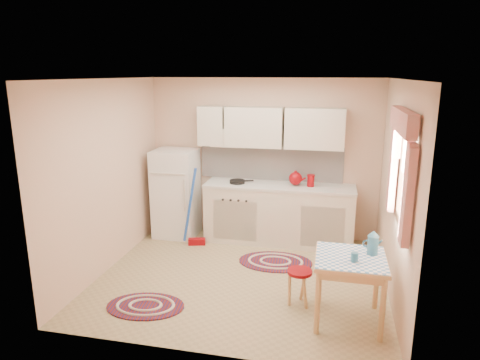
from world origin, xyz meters
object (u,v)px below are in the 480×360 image
Objects in this scene: fridge at (176,193)px; base_cabinets at (279,215)px; table at (349,289)px; stool at (299,287)px.

fridge reaches higher than base_cabinets.
table is (2.65, -1.98, -0.34)m from fridge.
fridge reaches higher than stool.
base_cabinets reaches higher than table.
fridge is 0.62× the size of base_cabinets.
stool is at bearing 158.20° from table.
stool is at bearing -39.82° from fridge.
base_cabinets reaches higher than stool.
base_cabinets is 3.12× the size of table.
fridge is at bearing -178.26° from base_cabinets.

